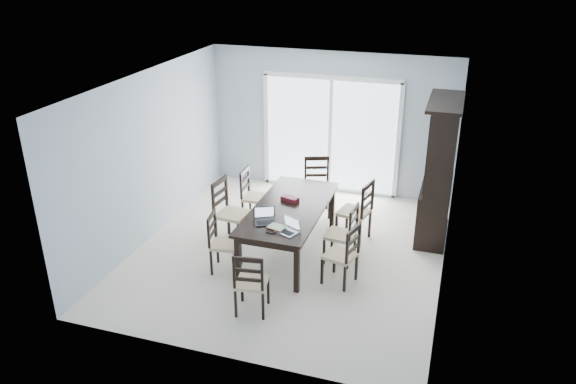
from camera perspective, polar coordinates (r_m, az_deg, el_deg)
name	(u,v)px	position (r m, az deg, el deg)	size (l,w,h in m)	color
floor	(289,251)	(8.59, 0.14, -6.03)	(5.00, 5.00, 0.00)	#EDE3CB
ceiling	(290,82)	(7.63, 0.16, 11.13)	(5.00, 5.00, 0.00)	white
back_wall	(331,123)	(10.30, 4.39, 6.98)	(4.50, 0.02, 2.60)	#9FAEBE
wall_left	(150,155)	(8.92, -13.80, 3.62)	(0.02, 5.00, 2.60)	#9FAEBE
wall_right	(452,191)	(7.70, 16.32, 0.05)	(0.02, 5.00, 2.60)	#9FAEBE
balcony	(340,173)	(11.67, 5.35, 1.99)	(4.50, 2.00, 0.10)	gray
railing	(352,131)	(12.39, 6.49, 6.21)	(4.50, 0.06, 1.10)	#99999E
dining_table	(289,211)	(8.27, 0.14, -1.99)	(1.00, 2.20, 0.75)	black
china_hutch	(439,172)	(8.95, 15.10, 1.98)	(0.50, 1.38, 2.20)	black
sliding_door	(330,135)	(10.34, 4.32, 5.82)	(2.52, 0.05, 2.18)	silver
chair_left_near	(219,236)	(7.94, -7.01, -4.48)	(0.45, 0.44, 1.01)	black
chair_left_mid	(227,205)	(8.65, -6.24, -1.28)	(0.50, 0.49, 1.18)	black
chair_left_far	(251,190)	(9.31, -3.79, 0.22)	(0.42, 0.40, 1.05)	black
chair_right_near	(346,249)	(7.59, 5.92, -5.80)	(0.48, 0.47, 1.02)	black
chair_right_mid	(346,228)	(8.10, 5.96, -3.68)	(0.44, 0.43, 1.05)	black
chair_right_far	(360,205)	(8.67, 7.36, -1.34)	(0.53, 0.52, 1.16)	black
chair_end_near	(250,278)	(6.97, -3.87, -8.68)	(0.44, 0.45, 1.02)	black
chair_end_far	(317,180)	(9.59, 2.95, 1.27)	(0.55, 0.56, 1.13)	black
laptop_dark	(266,220)	(7.75, -2.29, -2.84)	(0.37, 0.33, 0.21)	black
laptop_silver	(286,229)	(7.50, -0.18, -3.82)	(0.35, 0.30, 0.20)	#B5B5B7
book_stack	(276,228)	(7.61, -1.20, -3.64)	(0.27, 0.23, 0.04)	maroon
cell_phone	(270,232)	(7.52, -1.81, -4.12)	(0.11, 0.05, 0.01)	black
game_box	(290,199)	(8.42, 0.20, -0.70)	(0.26, 0.13, 0.07)	#521020
hot_tub	(307,148)	(11.60, 1.95, 4.53)	(1.96, 1.82, 0.87)	maroon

